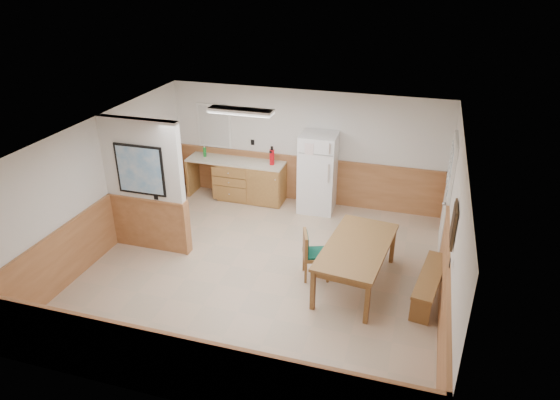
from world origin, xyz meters
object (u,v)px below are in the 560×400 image
(dining_bench, at_px, (430,280))
(dining_table, at_px, (357,250))
(refrigerator, at_px, (318,173))
(soap_bottle, at_px, (205,152))
(fire_extinguisher, at_px, (272,157))
(dining_chair, at_px, (311,251))

(dining_bench, bearing_deg, dining_table, -173.29)
(refrigerator, distance_m, dining_bench, 3.57)
(soap_bottle, bearing_deg, fire_extinguisher, -0.99)
(refrigerator, xyz_separation_m, fire_extinguisher, (-1.03, 0.05, 0.23))
(refrigerator, height_order, dining_chair, refrigerator)
(dining_table, height_order, soap_bottle, soap_bottle)
(refrigerator, xyz_separation_m, dining_table, (1.23, -2.53, -0.19))
(dining_bench, distance_m, dining_chair, 1.95)
(dining_chair, relative_size, soap_bottle, 3.94)
(refrigerator, bearing_deg, fire_extinguisher, 175.34)
(dining_table, height_order, fire_extinguisher, fire_extinguisher)
(fire_extinguisher, bearing_deg, dining_chair, -74.61)
(dining_chair, distance_m, fire_extinguisher, 3.05)
(refrigerator, height_order, dining_bench, refrigerator)
(dining_bench, relative_size, dining_chair, 1.74)
(dining_chair, bearing_deg, soap_bottle, 120.71)
(refrigerator, bearing_deg, dining_bench, -48.57)
(fire_extinguisher, bearing_deg, dining_bench, -52.13)
(dining_bench, xyz_separation_m, soap_bottle, (-5.04, 2.66, 0.67))
(refrigerator, bearing_deg, dining_chair, -81.15)
(soap_bottle, bearing_deg, dining_chair, -40.22)
(dining_bench, distance_m, fire_extinguisher, 4.40)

